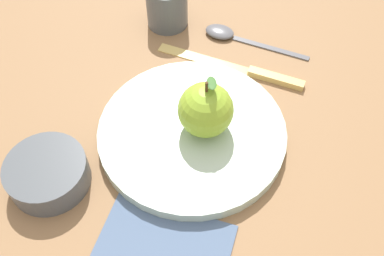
# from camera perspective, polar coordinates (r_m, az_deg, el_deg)

# --- Properties ---
(ground_plane) EXTENTS (2.40, 2.40, 0.00)m
(ground_plane) POSITION_cam_1_polar(r_m,az_deg,el_deg) (0.59, 2.26, -0.69)
(ground_plane) COLOR olive
(dinner_plate) EXTENTS (0.25, 0.25, 0.02)m
(dinner_plate) POSITION_cam_1_polar(r_m,az_deg,el_deg) (0.58, -0.00, -0.53)
(dinner_plate) COLOR #B2C6B2
(dinner_plate) RESTS_ON ground_plane
(apple) EXTENTS (0.07, 0.07, 0.09)m
(apple) POSITION_cam_1_polar(r_m,az_deg,el_deg) (0.54, 1.90, 2.31)
(apple) COLOR #8CB22D
(apple) RESTS_ON dinner_plate
(side_bowl) EXTENTS (0.10, 0.10, 0.04)m
(side_bowl) POSITION_cam_1_polar(r_m,az_deg,el_deg) (0.56, -18.72, -5.54)
(side_bowl) COLOR #4C5156
(side_bowl) RESTS_ON ground_plane
(cup) EXTENTS (0.07, 0.07, 0.07)m
(cup) POSITION_cam_1_polar(r_m,az_deg,el_deg) (0.73, -3.36, 16.17)
(cup) COLOR #4C5156
(cup) RESTS_ON ground_plane
(knife) EXTENTS (0.16, 0.19, 0.01)m
(knife) POSITION_cam_1_polar(r_m,az_deg,el_deg) (0.67, 6.74, 7.73)
(knife) COLOR #D8B766
(knife) RESTS_ON ground_plane
(spoon) EXTENTS (0.13, 0.15, 0.01)m
(spoon) POSITION_cam_1_polar(r_m,az_deg,el_deg) (0.72, 5.20, 12.18)
(spoon) COLOR #59595E
(spoon) RESTS_ON ground_plane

